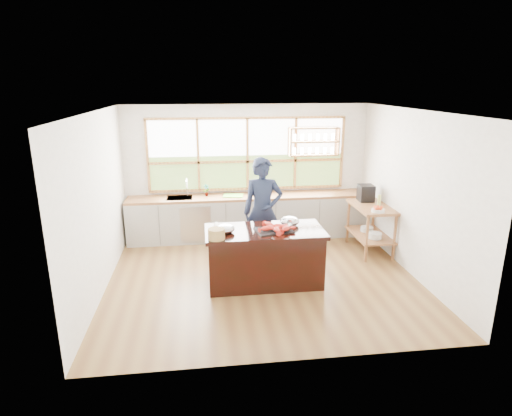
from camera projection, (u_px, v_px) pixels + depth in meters
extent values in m
plane|color=brown|center=(263.00, 277.00, 7.10)|extent=(5.00, 5.00, 0.00)
cube|color=white|center=(247.00, 171.00, 8.86)|extent=(5.00, 0.02, 2.70)
cube|color=white|center=(293.00, 253.00, 4.58)|extent=(5.00, 0.02, 2.70)
cube|color=white|center=(98.00, 204.00, 6.42)|extent=(0.02, 4.50, 2.70)
cube|color=white|center=(413.00, 194.00, 7.03)|extent=(0.02, 4.50, 2.70)
cube|color=silver|center=(263.00, 111.00, 6.34)|extent=(5.00, 4.50, 0.02)
cube|color=tan|center=(247.00, 154.00, 8.74)|extent=(4.05, 0.06, 1.50)
cube|color=white|center=(247.00, 137.00, 8.66)|extent=(3.98, 0.01, 0.75)
cube|color=#3E5F21|center=(247.00, 172.00, 8.87)|extent=(3.98, 0.01, 0.70)
cube|color=tan|center=(314.00, 128.00, 8.65)|extent=(1.00, 0.28, 0.03)
cube|color=tan|center=(314.00, 141.00, 8.73)|extent=(1.00, 0.28, 0.03)
cube|color=tan|center=(313.00, 155.00, 8.81)|extent=(1.00, 0.28, 0.03)
cube|color=tan|center=(290.00, 142.00, 8.67)|extent=(0.03, 0.28, 0.55)
cube|color=tan|center=(337.00, 141.00, 8.79)|extent=(0.03, 0.28, 0.55)
cube|color=#ABA8A2|center=(249.00, 218.00, 8.83)|extent=(4.90, 0.62, 0.85)
cube|color=#B0B3B8|center=(196.00, 224.00, 8.39)|extent=(0.60, 0.01, 0.72)
cube|color=brown|center=(249.00, 197.00, 8.70)|extent=(4.90, 0.62, 0.05)
cube|color=#B0B3B8|center=(180.00, 202.00, 8.55)|extent=(0.50, 0.42, 0.16)
cube|color=brown|center=(395.00, 237.00, 7.66)|extent=(0.04, 0.04, 0.90)
cube|color=brown|center=(373.00, 220.00, 8.61)|extent=(0.04, 0.04, 0.90)
cube|color=brown|center=(367.00, 238.00, 7.59)|extent=(0.04, 0.04, 0.90)
cube|color=brown|center=(348.00, 221.00, 8.55)|extent=(0.04, 0.04, 0.90)
cube|color=brown|center=(370.00, 235.00, 8.14)|extent=(0.62, 1.10, 0.03)
cube|color=brown|center=(372.00, 207.00, 7.98)|extent=(0.62, 1.10, 0.05)
cylinder|color=silver|center=(375.00, 236.00, 7.88)|extent=(0.24, 0.24, 0.11)
cylinder|color=silver|center=(367.00, 229.00, 8.26)|extent=(0.24, 0.24, 0.09)
cube|color=black|center=(264.00, 258.00, 6.79)|extent=(1.77, 0.82, 0.84)
cube|color=black|center=(265.00, 232.00, 6.67)|extent=(1.85, 0.90, 0.06)
imported|color=#181F36|center=(263.00, 212.00, 7.42)|extent=(0.71, 0.48, 1.90)
imported|color=slate|center=(206.00, 190.00, 8.61)|extent=(0.15, 0.13, 0.25)
cube|color=#66C334|center=(233.00, 196.00, 8.65)|extent=(0.45, 0.37, 0.01)
cube|color=black|center=(366.00, 193.00, 8.25)|extent=(0.29, 0.31, 0.32)
cylinder|color=#B9C85B|center=(379.00, 202.00, 7.77)|extent=(0.08, 0.08, 0.26)
cylinder|color=silver|center=(378.00, 210.00, 7.58)|extent=(0.23, 0.23, 0.05)
sphere|color=red|center=(381.00, 208.00, 7.57)|extent=(0.07, 0.07, 0.07)
sphere|color=red|center=(378.00, 207.00, 7.61)|extent=(0.07, 0.07, 0.07)
sphere|color=red|center=(375.00, 207.00, 7.59)|extent=(0.07, 0.07, 0.07)
sphere|color=red|center=(377.00, 208.00, 7.53)|extent=(0.07, 0.07, 0.07)
sphere|color=red|center=(380.00, 208.00, 7.52)|extent=(0.07, 0.07, 0.07)
cube|color=black|center=(274.00, 230.00, 6.62)|extent=(0.61, 0.49, 0.02)
ellipsoid|color=red|center=(267.00, 229.00, 6.54)|extent=(0.23, 0.15, 0.08)
ellipsoid|color=red|center=(279.00, 227.00, 6.63)|extent=(0.23, 0.14, 0.08)
ellipsoid|color=red|center=(286.00, 229.00, 6.53)|extent=(0.21, 0.21, 0.08)
ellipsoid|color=red|center=(269.00, 225.00, 6.71)|extent=(0.18, 0.23, 0.08)
ellipsoid|color=red|center=(277.00, 230.00, 6.47)|extent=(0.11, 0.22, 0.08)
ellipsoid|color=#B0B3B8|center=(225.00, 229.00, 6.52)|extent=(0.29, 0.29, 0.14)
ellipsoid|color=#B0B3B8|center=(290.00, 221.00, 6.86)|extent=(0.31, 0.31, 0.15)
cylinder|color=silver|center=(289.00, 233.00, 6.50)|extent=(0.06, 0.06, 0.01)
cylinder|color=silver|center=(290.00, 229.00, 6.49)|extent=(0.01, 0.01, 0.13)
ellipsoid|color=silver|center=(290.00, 223.00, 6.46)|extent=(0.08, 0.08, 0.10)
cylinder|color=tan|center=(216.00, 234.00, 6.24)|extent=(0.25, 0.25, 0.16)
cylinder|color=white|center=(217.00, 227.00, 6.65)|extent=(0.09, 0.30, 0.08)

